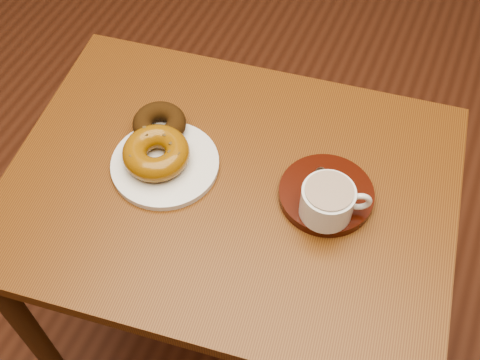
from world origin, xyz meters
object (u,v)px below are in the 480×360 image
at_px(saucer, 326,194).
at_px(coffee_cup, 328,201).
at_px(cafe_table, 231,219).
at_px(donut_plate, 165,164).

relative_size(saucer, coffee_cup, 1.44).
height_order(cafe_table, donut_plate, donut_plate).
relative_size(cafe_table, saucer, 5.22).
bearing_deg(donut_plate, saucer, 9.57).
height_order(saucer, coffee_cup, coffee_cup).
xyz_separation_m(cafe_table, coffee_cup, (0.18, -0.00, 0.17)).
bearing_deg(cafe_table, donut_plate, 178.30).
xyz_separation_m(cafe_table, saucer, (0.17, 0.04, 0.13)).
height_order(cafe_table, saucer, saucer).
bearing_deg(coffee_cup, donut_plate, 160.81).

